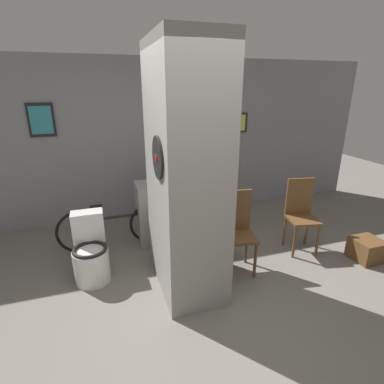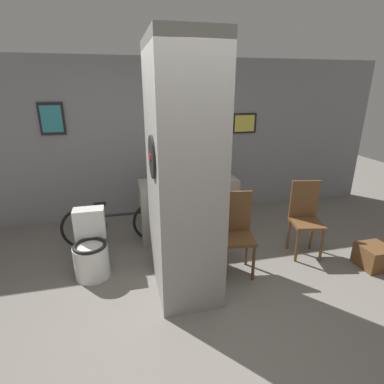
{
  "view_description": "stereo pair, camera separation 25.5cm",
  "coord_description": "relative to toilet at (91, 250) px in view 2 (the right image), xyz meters",
  "views": [
    {
      "loc": [
        -0.88,
        -2.29,
        2.17
      ],
      "look_at": [
        0.17,
        0.96,
        0.95
      ],
      "focal_mm": 28.0,
      "sensor_mm": 36.0,
      "label": 1
    },
    {
      "loc": [
        -0.64,
        -2.36,
        2.17
      ],
      "look_at": [
        0.17,
        0.96,
        0.95
      ],
      "focal_mm": 28.0,
      "sensor_mm": 36.0,
      "label": 2
    }
  ],
  "objects": [
    {
      "name": "bottle_short",
      "position": [
        1.02,
        0.66,
        0.64
      ],
      "size": [
        0.07,
        0.07,
        0.18
      ],
      "color": "#267233",
      "rests_on": "counter_shelf"
    },
    {
      "name": "chair_near_pillar",
      "position": [
        1.71,
        -0.34,
        0.23
      ],
      "size": [
        0.43,
        0.43,
        1.0
      ],
      "rotation": [
        0.0,
        0.0,
        -0.16
      ],
      "color": "brown",
      "rests_on": "ground_plane"
    },
    {
      "name": "ground_plane",
      "position": [
        1.07,
        -0.97,
        -0.32
      ],
      "size": [
        14.0,
        14.0,
        0.0
      ],
      "primitive_type": "plane",
      "color": "slate"
    },
    {
      "name": "chair_by_doorway",
      "position": [
        2.75,
        -0.16,
        0.23
      ],
      "size": [
        0.45,
        0.45,
        1.0
      ],
      "rotation": [
        0.0,
        0.0,
        -0.21
      ],
      "color": "brown",
      "rests_on": "ground_plane"
    },
    {
      "name": "floor_crate",
      "position": [
        3.43,
        -0.69,
        -0.18
      ],
      "size": [
        0.35,
        0.35,
        0.28
      ],
      "color": "brown",
      "rests_on": "ground_plane"
    },
    {
      "name": "pillar_center",
      "position": [
        1.04,
        -0.41,
        0.98
      ],
      "size": [
        0.67,
        1.13,
        2.6
      ],
      "color": "gray",
      "rests_on": "ground_plane"
    },
    {
      "name": "counter_shelf",
      "position": [
        1.35,
        0.67,
        0.13
      ],
      "size": [
        1.42,
        0.44,
        0.89
      ],
      "color": "gray",
      "rests_on": "ground_plane"
    },
    {
      "name": "bottle_tall",
      "position": [
        1.14,
        0.7,
        0.66
      ],
      "size": [
        0.08,
        0.08,
        0.25
      ],
      "color": "#19598C",
      "rests_on": "counter_shelf"
    },
    {
      "name": "wall_back",
      "position": [
        1.07,
        1.66,
        0.98
      ],
      "size": [
        8.0,
        0.09,
        2.6
      ],
      "color": "gray",
      "rests_on": "ground_plane"
    },
    {
      "name": "toilet",
      "position": [
        0.0,
        0.0,
        0.0
      ],
      "size": [
        0.4,
        0.56,
        0.77
      ],
      "color": "silver",
      "rests_on": "ground_plane"
    },
    {
      "name": "bicycle",
      "position": [
        0.35,
        0.63,
        0.01
      ],
      "size": [
        1.59,
        0.42,
        0.67
      ],
      "color": "black",
      "rests_on": "ground_plane"
    }
  ]
}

